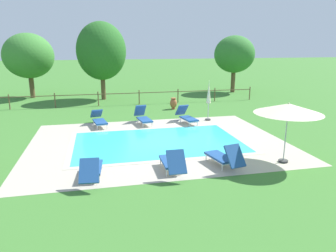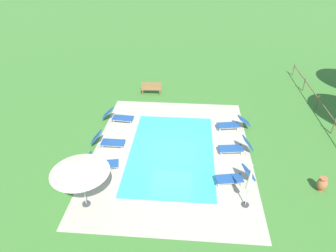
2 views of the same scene
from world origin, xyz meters
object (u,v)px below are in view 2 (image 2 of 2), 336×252
object	(u,v)px
sun_lounger_north_mid	(119,117)
patio_umbrella_closed_row_mid_west	(250,180)
sun_lounger_south_mid	(235,177)
wooden_bench_lawn_side	(151,88)
terracotta_urn_near_fence	(322,184)
sun_lounger_north_end	(108,141)
patio_umbrella_open_foreground	(79,169)
sun_lounger_north_far	(100,163)
sun_lounger_north_near_steps	(233,124)
sun_lounger_south_near_corner	(236,147)

from	to	relation	value
sun_lounger_north_mid	patio_umbrella_closed_row_mid_west	distance (m)	9.78
sun_lounger_south_mid	wooden_bench_lawn_side	bearing A→B (deg)	-151.02
terracotta_urn_near_fence	patio_umbrella_closed_row_mid_west	bearing A→B (deg)	-71.44
sun_lounger_north_end	sun_lounger_south_mid	distance (m)	7.20
patio_umbrella_closed_row_mid_west	patio_umbrella_open_foreground	bearing A→B (deg)	-85.90
patio_umbrella_closed_row_mid_west	sun_lounger_south_mid	bearing A→B (deg)	-165.62
sun_lounger_north_far	sun_lounger_north_end	size ratio (longest dim) A/B	1.03
sun_lounger_north_mid	patio_umbrella_open_foreground	world-z (taller)	patio_umbrella_open_foreground
patio_umbrella_closed_row_mid_west	wooden_bench_lawn_side	xyz separation A→B (m)	(-10.78, -5.55, -1.04)
sun_lounger_north_near_steps	sun_lounger_north_mid	world-z (taller)	sun_lounger_north_mid
wooden_bench_lawn_side	sun_lounger_north_end	bearing A→B (deg)	-12.87
sun_lounger_north_far	sun_lounger_south_mid	size ratio (longest dim) A/B	0.99
sun_lounger_north_mid	sun_lounger_north_far	distance (m)	4.68
patio_umbrella_open_foreground	terracotta_urn_near_fence	size ratio (longest dim) A/B	3.18
patio_umbrella_closed_row_mid_west	sun_lounger_north_mid	bearing A→B (deg)	-132.75
sun_lounger_north_near_steps	terracotta_urn_near_fence	xyz separation A→B (m)	(5.06, 3.62, 0.04)
sun_lounger_north_near_steps	sun_lounger_north_far	bearing A→B (deg)	-58.30
sun_lounger_north_mid	patio_umbrella_open_foreground	bearing A→B (deg)	0.47
sun_lounger_north_mid	sun_lounger_south_near_corner	distance (m)	7.58
wooden_bench_lawn_side	sun_lounger_north_far	bearing A→B (deg)	-9.67
sun_lounger_north_near_steps	patio_umbrella_open_foreground	xyz separation A→B (m)	(6.79, -7.09, 1.70)
sun_lounger_south_mid	patio_umbrella_closed_row_mid_west	bearing A→B (deg)	14.38
sun_lounger_north_near_steps	sun_lounger_north_far	world-z (taller)	sun_lounger_north_far
sun_lounger_north_mid	patio_umbrella_open_foreground	size ratio (longest dim) A/B	0.80
patio_umbrella_open_foreground	sun_lounger_south_near_corner	bearing A→B (deg)	121.91
sun_lounger_south_near_corner	sun_lounger_south_mid	size ratio (longest dim) A/B	0.97
patio_umbrella_open_foreground	patio_umbrella_closed_row_mid_west	bearing A→B (deg)	94.10
sun_lounger_north_end	sun_lounger_south_near_corner	size ratio (longest dim) A/B	0.98
sun_lounger_north_near_steps	wooden_bench_lawn_side	world-z (taller)	wooden_bench_lawn_side
sun_lounger_north_end	patio_umbrella_open_foreground	size ratio (longest dim) A/B	0.75
sun_lounger_north_far	patio_umbrella_closed_row_mid_west	bearing A→B (deg)	74.83
patio_umbrella_closed_row_mid_west	wooden_bench_lawn_side	world-z (taller)	patio_umbrella_closed_row_mid_west
sun_lounger_south_mid	wooden_bench_lawn_side	size ratio (longest dim) A/B	1.29
sun_lounger_south_near_corner	patio_umbrella_open_foreground	world-z (taller)	patio_umbrella_open_foreground
sun_lounger_north_end	terracotta_urn_near_fence	distance (m)	11.08
sun_lounger_north_near_steps	patio_umbrella_closed_row_mid_west	world-z (taller)	patio_umbrella_closed_row_mid_west
sun_lounger_north_mid	sun_lounger_south_mid	distance (m)	8.53
patio_umbrella_open_foreground	terracotta_urn_near_fence	bearing A→B (deg)	99.16
sun_lounger_south_near_corner	patio_umbrella_open_foreground	size ratio (longest dim) A/B	0.77
sun_lounger_south_mid	patio_umbrella_open_foreground	bearing A→B (deg)	-74.06
sun_lounger_north_far	patio_umbrella_open_foreground	distance (m)	2.94
sun_lounger_south_mid	sun_lounger_north_near_steps	bearing A→B (deg)	175.60
sun_lounger_north_near_steps	sun_lounger_north_end	world-z (taller)	sun_lounger_north_end
sun_lounger_north_near_steps	patio_umbrella_closed_row_mid_west	size ratio (longest dim) A/B	0.88
wooden_bench_lawn_side	patio_umbrella_closed_row_mid_west	bearing A→B (deg)	27.25
sun_lounger_north_near_steps	sun_lounger_north_end	distance (m)	7.54
sun_lounger_north_end	sun_lounger_north_near_steps	bearing A→B (deg)	108.67
sun_lounger_north_end	sun_lounger_north_far	bearing A→B (deg)	1.99
sun_lounger_north_mid	terracotta_urn_near_fence	size ratio (longest dim) A/B	2.55
sun_lounger_north_end	terracotta_urn_near_fence	size ratio (longest dim) A/B	2.40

